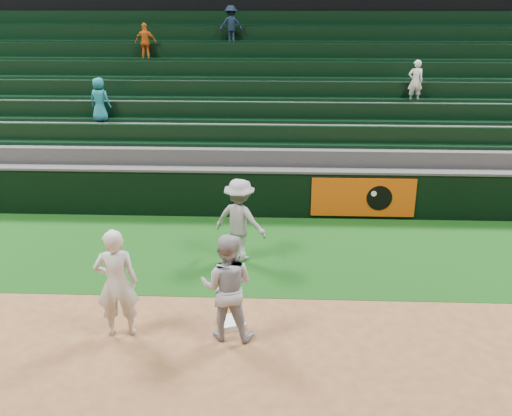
{
  "coord_description": "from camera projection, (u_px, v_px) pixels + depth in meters",
  "views": [
    {
      "loc": [
        0.87,
        -8.56,
        5.42
      ],
      "look_at": [
        0.42,
        2.3,
        1.3
      ],
      "focal_mm": 40.0,
      "sensor_mm": 36.0,
      "label": 1
    }
  ],
  "objects": [
    {
      "name": "foul_grass",
      "position": [
        239.0,
        251.0,
        12.75
      ],
      "size": [
        36.0,
        4.2,
        0.01
      ],
      "primitive_type": "cube",
      "color": "#0E390F",
      "rests_on": "ground"
    },
    {
      "name": "field_wall",
      "position": [
        245.0,
        192.0,
        14.58
      ],
      "size": [
        36.0,
        0.45,
        1.25
      ],
      "color": "black",
      "rests_on": "ground"
    },
    {
      "name": "stadium_seating",
      "position": [
        251.0,
        120.0,
        17.73
      ],
      "size": [
        36.0,
        5.95,
        5.05
      ],
      "color": "#3A393C",
      "rests_on": "ground"
    },
    {
      "name": "ground",
      "position": [
        227.0,
        324.0,
        9.95
      ],
      "size": [
        70.0,
        70.0,
        0.0
      ],
      "primitive_type": "plane",
      "color": "brown",
      "rests_on": "ground"
    },
    {
      "name": "base_coach",
      "position": [
        240.0,
        220.0,
        12.05
      ],
      "size": [
        1.33,
        1.07,
        1.8
      ],
      "primitive_type": "imported",
      "rotation": [
        0.0,
        0.0,
        2.74
      ],
      "color": "#91949D",
      "rests_on": "foul_grass"
    },
    {
      "name": "first_base",
      "position": [
        231.0,
        322.0,
        9.91
      ],
      "size": [
        0.55,
        0.55,
        0.1
      ],
      "primitive_type": "cube",
      "rotation": [
        0.0,
        0.0,
        0.34
      ],
      "color": "white",
      "rests_on": "ground"
    },
    {
      "name": "baserunner",
      "position": [
        227.0,
        287.0,
        9.28
      ],
      "size": [
        0.97,
        0.8,
        1.85
      ],
      "primitive_type": "imported",
      "rotation": [
        0.0,
        0.0,
        3.03
      ],
      "color": "#A4A6AE",
      "rests_on": "ground"
    },
    {
      "name": "first_baseman",
      "position": [
        117.0,
        283.0,
        9.33
      ],
      "size": [
        0.77,
        0.58,
        1.91
      ],
      "primitive_type": "imported",
      "rotation": [
        0.0,
        0.0,
        3.34
      ],
      "color": "silver",
      "rests_on": "ground"
    }
  ]
}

